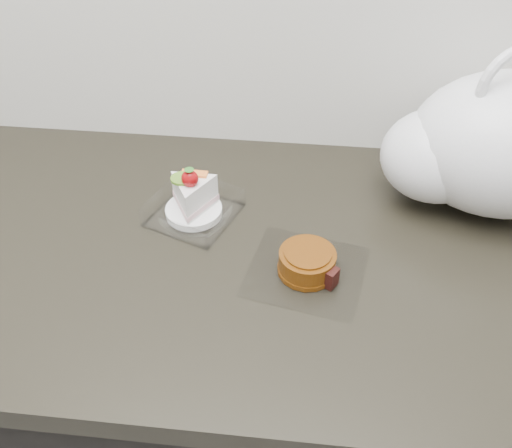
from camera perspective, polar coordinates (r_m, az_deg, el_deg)
counter at (r=1.27m, az=-4.10°, el=-16.92°), size 2.04×0.64×0.90m
cake_tray at (r=0.96m, az=-6.31°, el=2.11°), size 0.17×0.17×0.10m
mooncake_wrap at (r=0.86m, az=5.20°, el=-4.04°), size 0.20×0.19×0.04m
plastic_bag at (r=1.01m, az=22.60°, el=7.22°), size 0.40×0.32×0.29m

